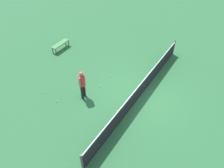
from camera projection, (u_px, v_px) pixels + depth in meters
ground_plane at (140, 96)px, 11.67m from camera, size 40.00×40.00×0.00m
court_net at (141, 89)px, 11.35m from camera, size 10.09×0.09×1.07m
player_near_side at (82, 83)px, 10.96m from camera, size 0.53×0.39×1.70m
tennis_racket_near_player at (83, 89)px, 12.13m from camera, size 0.61×0.40×0.03m
tennis_ball_near_player at (116, 54)px, 14.87m from camera, size 0.07×0.07×0.07m
tennis_ball_by_net at (110, 76)px, 12.96m from camera, size 0.07×0.07×0.07m
tennis_ball_midcourt at (45, 92)px, 11.85m from camera, size 0.07×0.07×0.07m
tennis_ball_baseline at (117, 111)px, 10.81m from camera, size 0.07×0.07×0.07m
tennis_ball_stray_left at (100, 86)px, 12.25m from camera, size 0.07×0.07×0.07m
tennis_ball_stray_right at (56, 101)px, 11.31m from camera, size 0.07×0.07×0.07m
courtside_bench at (60, 44)px, 15.12m from camera, size 1.51×0.45×0.48m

